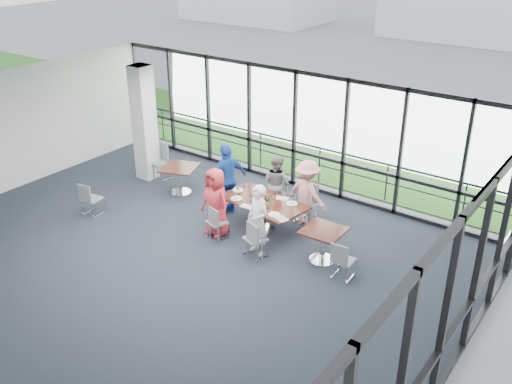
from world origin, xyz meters
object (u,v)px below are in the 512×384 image
Objects in this scene: structural_column at (144,123)px; side_table_right at (323,235)px; diner_near_left at (216,202)px; diner_far_left at (277,184)px; diner_far_right at (307,193)px; side_table_left at (180,171)px; diner_end at (227,179)px; chair_main_nl at (217,222)px; chair_main_end at (220,193)px; chair_main_fl at (278,193)px; main_table at (264,206)px; diner_near_right at (258,220)px; chair_spare_lb at (161,162)px; chair_main_fr at (307,205)px; chair_spare_la at (92,199)px; chair_spare_r at (344,260)px.

structural_column is 6.40m from side_table_right.
diner_far_left is at bearing 84.06° from diner_near_left.
diner_far_left is 0.92× the size of diner_far_right.
side_table_left is 1.74m from diner_end.
chair_main_end is at bearing 143.71° from chair_main_nl.
side_table_right is at bearing 148.03° from chair_main_fl.
chair_main_end is at bearing -5.60° from side_table_left.
chair_main_end is (-1.48, 0.21, -0.17)m from main_table.
diner_near_right reaches higher than chair_spare_lb.
diner_end is at bearing 93.57° from chair_main_end.
chair_main_fr is (0.97, -0.20, 0.06)m from chair_main_fl.
chair_main_nl is (-0.33, -1.93, -0.34)m from diner_far_left.
chair_main_fr reaches higher than chair_main_nl.
side_table_right is 0.92× the size of chair_main_fr.
chair_main_nl is 3.37m from chair_spare_la.
diner_near_right is 1.65× the size of chair_spare_lb.
chair_main_nl is at bearing -28.91° from side_table_left.
diner_far_right reaches higher than side_table_left.
chair_spare_lb is (-3.29, 1.51, -0.33)m from diner_near_left.
diner_end is 1.84× the size of chair_spare_lb.
chair_spare_lb is at bearing 85.12° from chair_spare_la.
chair_main_fl is 0.89× the size of chair_main_end.
chair_spare_r is at bearing -25.45° from side_table_right.
main_table is at bearing 110.43° from chair_main_fl.
chair_main_fr is at bearing -175.72° from diner_far_left.
chair_spare_la reaches higher than main_table.
diner_far_left is 1.22m from diner_end.
structural_column reaches higher than main_table.
chair_spare_la is (-3.58, -2.82, -0.34)m from diner_far_left.
diner_end reaches higher than main_table.
chair_main_fl is at bearing 31.13° from chair_spare_la.
chair_spare_la is at bearing -153.88° from diner_near_right.
chair_main_end is 4.05m from chair_spare_r.
chair_main_fr is at bearing 127.81° from diner_end.
diner_near_left is (2.21, -1.14, 0.18)m from side_table_left.
diner_near_left is 1.68× the size of chair_spare_lb.
chair_spare_r is at bearing 20.90° from diner_near_right.
chair_spare_lb is at bearing 161.12° from side_table_left.
chair_spare_r is (1.86, -1.60, -0.06)m from chair_main_fr.
chair_main_fr is (0.11, 1.84, -0.34)m from diner_near_right.
chair_spare_r is (1.97, 0.23, -0.40)m from diner_near_right.
chair_main_fl is (2.62, 0.77, -0.23)m from side_table_left.
diner_far_left reaches higher than chair_main_nl.
chair_main_end is (2.97, -0.40, -1.14)m from structural_column.
diner_far_left is (-0.30, 0.98, 0.12)m from main_table.
chair_spare_lb is (-0.18, 2.56, 0.07)m from chair_spare_la.
diner_near_right is at bearing 121.01° from diner_far_left.
chair_spare_lb is (-4.67, -0.20, 0.02)m from chair_main_fr.
side_table_left is at bearing 168.46° from chair_main_nl.
chair_spare_lb is at bearing 169.48° from side_table_right.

